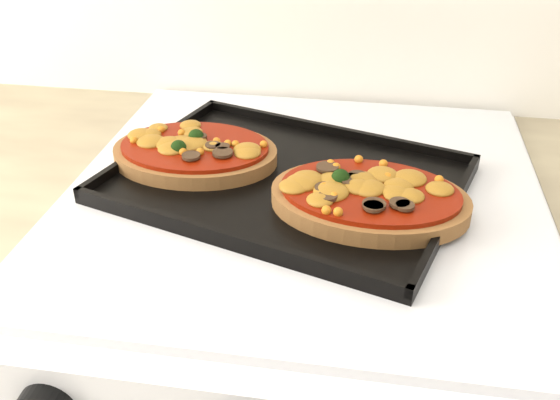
# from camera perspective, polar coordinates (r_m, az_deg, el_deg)

# --- Properties ---
(baking_tray) EXTENTS (0.49, 0.42, 0.02)m
(baking_tray) POSITION_cam_1_polar(r_m,az_deg,el_deg) (0.78, 0.60, 2.02)
(baking_tray) COLOR black
(baking_tray) RESTS_ON stove
(pizza_left) EXTENTS (0.22, 0.16, 0.03)m
(pizza_left) POSITION_cam_1_polar(r_m,az_deg,el_deg) (0.83, -7.79, 4.53)
(pizza_left) COLOR brown
(pizza_left) RESTS_ON baking_tray
(pizza_right) EXTENTS (0.24, 0.18, 0.03)m
(pizza_right) POSITION_cam_1_polar(r_m,az_deg,el_deg) (0.72, 8.21, 0.38)
(pizza_right) COLOR brown
(pizza_right) RESTS_ON baking_tray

